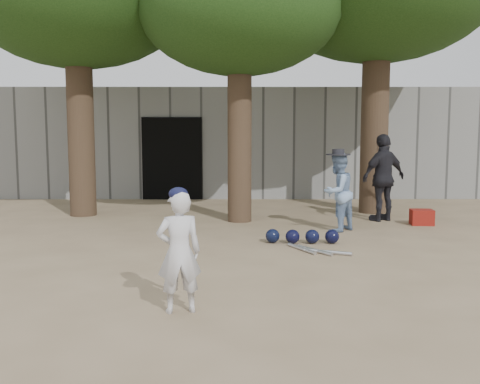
{
  "coord_description": "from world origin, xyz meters",
  "views": [
    {
      "loc": [
        0.58,
        -6.52,
        1.78
      ],
      "look_at": [
        0.6,
        1.0,
        0.95
      ],
      "focal_mm": 40.0,
      "sensor_mm": 36.0,
      "label": 1
    }
  ],
  "objects_px": {
    "red_bag": "(422,217)",
    "spectator_blue": "(338,192)",
    "boy_player": "(179,252)",
    "spectator_dark": "(383,178)"
  },
  "relations": [
    {
      "from": "red_bag",
      "to": "spectator_blue",
      "type": "bearing_deg",
      "value": -159.86
    },
    {
      "from": "spectator_blue",
      "to": "red_bag",
      "type": "relative_size",
      "value": 3.4
    },
    {
      "from": "boy_player",
      "to": "spectator_dark",
      "type": "distance_m",
      "value": 6.61
    },
    {
      "from": "boy_player",
      "to": "red_bag",
      "type": "distance_m",
      "value": 6.59
    },
    {
      "from": "spectator_blue",
      "to": "red_bag",
      "type": "xyz_separation_m",
      "value": [
        1.78,
        0.65,
        -0.56
      ]
    },
    {
      "from": "boy_player",
      "to": "spectator_blue",
      "type": "relative_size",
      "value": 0.86
    },
    {
      "from": "boy_player",
      "to": "spectator_dark",
      "type": "relative_size",
      "value": 0.69
    },
    {
      "from": "boy_player",
      "to": "spectator_dark",
      "type": "bearing_deg",
      "value": -136.38
    },
    {
      "from": "spectator_blue",
      "to": "spectator_dark",
      "type": "relative_size",
      "value": 0.81
    },
    {
      "from": "boy_player",
      "to": "spectator_dark",
      "type": "height_order",
      "value": "spectator_dark"
    }
  ]
}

